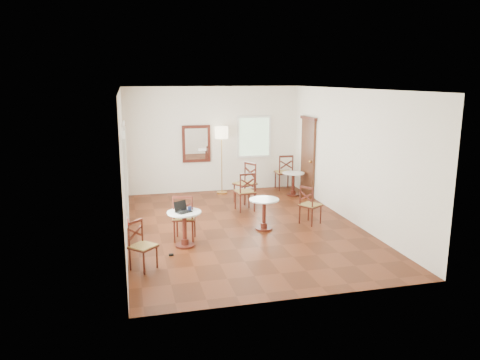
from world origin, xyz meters
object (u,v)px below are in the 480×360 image
at_px(cafe_table_back, 293,181).
at_px(chair_back_b, 246,183).
at_px(chair_near_a, 184,217).
at_px(chair_back_a, 284,172).
at_px(cafe_table_near, 184,225).
at_px(chair_mid_a, 245,192).
at_px(chair_mid_b, 310,205).
at_px(water_glass, 179,212).
at_px(cafe_table_mid, 264,211).
at_px(chair_near_b, 142,246).
at_px(navy_mug, 190,209).
at_px(mouse, 184,211).
at_px(power_adapter, 171,255).
at_px(floor_lamp, 221,137).
at_px(laptop, 182,209).

bearing_deg(cafe_table_back, chair_back_b, -164.60).
relative_size(chair_near_a, chair_back_a, 0.92).
relative_size(cafe_table_near, chair_mid_a, 0.72).
relative_size(chair_mid_b, chair_back_a, 0.85).
distance_m(chair_near_a, chair_mid_b, 2.90).
bearing_deg(water_glass, chair_near_a, 73.83).
distance_m(cafe_table_mid, chair_near_b, 3.07).
bearing_deg(navy_mug, water_glass, -139.44).
relative_size(mouse, power_adapter, 0.99).
relative_size(chair_near_b, power_adapter, 9.62).
xyz_separation_m(chair_near_a, chair_mid_a, (1.73, 1.79, 0.01)).
distance_m(chair_near_b, floor_lamp, 5.65).
xyz_separation_m(cafe_table_near, chair_near_a, (0.04, 0.35, 0.05)).
relative_size(chair_mid_a, laptop, 2.71).
relative_size(cafe_table_mid, cafe_table_back, 1.05).
relative_size(chair_near_a, floor_lamp, 0.51).
relative_size(cafe_table_back, laptop, 1.79).
bearing_deg(chair_near_a, cafe_table_mid, -156.05).
bearing_deg(mouse, power_adapter, -137.78).
bearing_deg(chair_back_a, cafe_table_back, 92.95).
height_order(cafe_table_near, cafe_table_mid, cafe_table_near).
relative_size(chair_back_a, water_glass, 11.49).
distance_m(cafe_table_near, chair_near_b, 1.25).
bearing_deg(floor_lamp, chair_back_a, -0.21).
relative_size(chair_mid_a, chair_back_b, 0.94).
distance_m(cafe_table_near, chair_back_a, 5.30).
distance_m(chair_near_a, laptop, 0.45).
bearing_deg(chair_mid_a, cafe_table_mid, 84.81).
height_order(chair_near_a, mouse, chair_near_a).
bearing_deg(chair_mid_b, navy_mug, 72.36).
xyz_separation_m(cafe_table_back, chair_near_a, (-3.42, -2.97, 0.08)).
relative_size(chair_near_b, chair_mid_a, 0.86).
bearing_deg(cafe_table_back, chair_near_b, -135.38).
bearing_deg(chair_back_b, cafe_table_near, -64.14).
bearing_deg(chair_near_a, chair_mid_a, -119.12).
height_order(chair_near_a, power_adapter, chair_near_a).
xyz_separation_m(cafe_table_mid, mouse, (-1.81, -0.62, 0.30)).
distance_m(cafe_table_back, chair_mid_b, 2.62).
bearing_deg(laptop, cafe_table_mid, -10.65).
height_order(chair_near_a, chair_back_a, chair_back_a).
height_order(cafe_table_mid, water_glass, water_glass).
bearing_deg(chair_mid_b, chair_mid_a, 7.51).
bearing_deg(cafe_table_mid, water_glass, -157.57).
xyz_separation_m(water_glass, power_adapter, (-0.21, -0.28, -0.73)).
height_order(chair_mid_a, chair_back_b, chair_back_b).
bearing_deg(chair_back_a, water_glass, 51.01).
bearing_deg(mouse, navy_mug, -0.97).
height_order(cafe_table_near, water_glass, water_glass).
bearing_deg(floor_lamp, mouse, -111.37).
distance_m(chair_back_a, navy_mug, 5.20).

